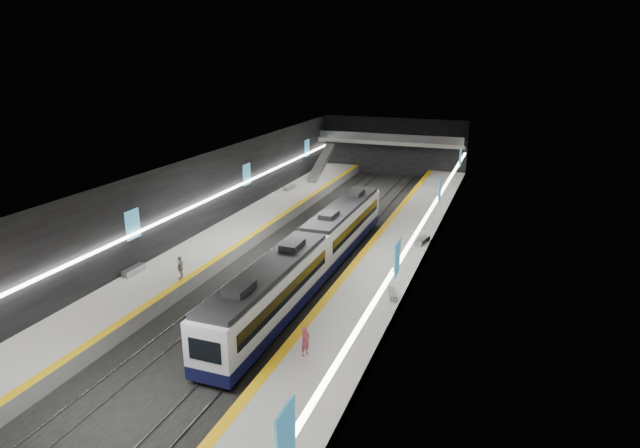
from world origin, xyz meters
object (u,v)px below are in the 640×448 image
at_px(escalator, 322,163).
at_px(bench_right_near, 392,294).
at_px(passenger_right_a, 305,341).
at_px(bench_left_near, 134,270).
at_px(passenger_left_a, 180,268).
at_px(train, 312,253).
at_px(bench_left_far, 289,188).
at_px(bench_right_far, 423,241).

relative_size(escalator, bench_right_near, 4.91).
distance_m(escalator, passenger_right_a, 43.28).
relative_size(bench_left_near, passenger_left_a, 1.16).
bearing_deg(train, bench_left_far, 117.51).
bearing_deg(passenger_right_a, bench_right_far, 14.06).
bearing_deg(passenger_left_a, bench_right_far, 116.63).
relative_size(escalator, passenger_left_a, 4.57).
height_order(bench_right_near, passenger_left_a, passenger_left_a).
distance_m(train, bench_left_near, 13.29).
bearing_deg(bench_right_near, train, 139.85).
distance_m(bench_right_near, passenger_left_a, 15.21).
distance_m(escalator, bench_right_near, 36.38).
xyz_separation_m(train, bench_left_far, (-11.24, 21.58, -0.96)).
xyz_separation_m(train, bench_right_near, (6.87, -2.87, -1.00)).
bearing_deg(bench_left_near, escalator, 88.20).
bearing_deg(bench_left_near, bench_left_far, 89.88).
relative_size(escalator, bench_left_far, 4.16).
relative_size(train, bench_left_far, 15.63).
height_order(passenger_right_a, passenger_left_a, passenger_left_a).
bearing_deg(passenger_right_a, escalator, 41.21).
height_order(bench_right_far, passenger_left_a, passenger_left_a).
xyz_separation_m(bench_left_far, bench_right_far, (18.17, -13.29, 0.02)).
xyz_separation_m(train, passenger_right_a, (4.08, -11.60, -0.36)).
bearing_deg(escalator, train, -71.16).
height_order(train, passenger_right_a, train).
height_order(escalator, bench_right_far, escalator).
xyz_separation_m(escalator, bench_right_near, (16.87, -32.18, -1.70)).
bearing_deg(escalator, bench_right_far, -51.15).
bearing_deg(passenger_right_a, bench_left_near, 91.85).
bearing_deg(bench_right_near, bench_left_near, 170.84).
height_order(bench_left_near, bench_right_far, bench_right_far).
xyz_separation_m(bench_right_far, passenger_left_a, (-15.07, -13.53, 0.62)).
bearing_deg(train, bench_right_far, 50.08).
height_order(train, bench_left_near, train).
relative_size(train, bench_right_near, 18.45).
height_order(bench_left_near, bench_left_far, bench_left_near).
xyz_separation_m(bench_left_far, passenger_left_a, (3.10, -26.82, 0.64)).
bearing_deg(bench_right_far, bench_left_far, 155.75).
bearing_deg(passenger_left_a, escalator, 167.82).
height_order(bench_left_near, bench_right_near, bench_left_near).
bearing_deg(bench_right_far, passenger_right_a, -86.22).
height_order(bench_left_far, bench_right_far, bench_right_far).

